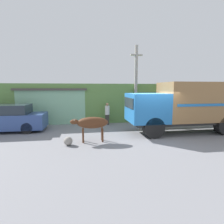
# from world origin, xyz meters

# --- Properties ---
(ground_plane) EXTENTS (60.00, 60.00, 0.00)m
(ground_plane) POSITION_xyz_m (0.00, 0.00, 0.00)
(ground_plane) COLOR gray
(hillside_embankment) EXTENTS (32.00, 5.06, 3.03)m
(hillside_embankment) POSITION_xyz_m (0.00, 6.72, 1.52)
(hillside_embankment) COLOR #608C47
(hillside_embankment) RESTS_ON ground_plane
(building_backdrop) EXTENTS (5.21, 2.70, 2.69)m
(building_backdrop) POSITION_xyz_m (-6.16, 5.39, 1.36)
(building_backdrop) COLOR #8CC69E
(building_backdrop) RESTS_ON ground_plane
(cargo_truck) EXTENTS (7.04, 2.27, 3.04)m
(cargo_truck) POSITION_xyz_m (2.47, 0.60, 1.71)
(cargo_truck) COLOR #2D2D2D
(cargo_truck) RESTS_ON ground_plane
(brown_cow) EXTENTS (1.89, 0.58, 1.26)m
(brown_cow) POSITION_xyz_m (-3.40, -0.40, 0.95)
(brown_cow) COLOR #512D19
(brown_cow) RESTS_ON ground_plane
(parked_suv) EXTENTS (4.77, 1.76, 1.69)m
(parked_suv) POSITION_xyz_m (-8.60, 2.51, 0.81)
(parked_suv) COLOR #334C8C
(parked_suv) RESTS_ON ground_plane
(pedestrian_on_hill) EXTENTS (0.39, 0.39, 1.63)m
(pedestrian_on_hill) POSITION_xyz_m (-2.10, 3.58, 0.89)
(pedestrian_on_hill) COLOR #38332D
(pedestrian_on_hill) RESTS_ON ground_plane
(utility_pole) EXTENTS (0.90, 0.24, 5.84)m
(utility_pole) POSITION_xyz_m (0.13, 3.88, 3.03)
(utility_pole) COLOR #9E998E
(utility_pole) RESTS_ON ground_plane
(roadside_rock) EXTENTS (0.41, 0.41, 0.41)m
(roadside_rock) POSITION_xyz_m (-4.54, -0.83, 0.21)
(roadside_rock) COLOR gray
(roadside_rock) RESTS_ON ground_plane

